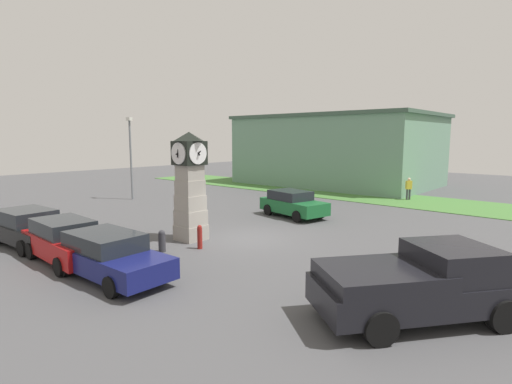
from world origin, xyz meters
The scene contains 15 objects.
ground_plane centered at (0.00, 0.00, 0.00)m, with size 84.82×84.82×0.00m, color #4C4C4F.
clock_tower centered at (-1.80, -1.89, 2.44)m, with size 1.56×1.50×4.77m.
bollard_near_tower centered at (-0.37, -2.58, 0.50)m, with size 0.20×0.20×0.99m.
bollard_mid_row centered at (-1.16, -3.87, 0.45)m, with size 0.28×0.28×0.89m.
bollard_far_row centered at (-1.64, -5.27, 0.51)m, with size 0.25×0.25×1.00m.
bollard_end_row centered at (-2.50, -6.29, 0.48)m, with size 0.28×0.28×0.96m.
car_navy_sedan centered at (-6.10, -7.06, 0.77)m, with size 4.49×2.26×1.52m.
car_near_tower centered at (-2.69, -6.95, 0.79)m, with size 4.37×1.90×1.54m.
car_by_building centered at (0.12, -6.76, 0.76)m, with size 4.67×2.12×1.47m.
car_far_lot centered at (-1.59, 5.37, 0.76)m, with size 4.32×2.58×1.49m.
pickup_truck centered at (8.65, -3.04, 0.93)m, with size 4.81×5.43×1.85m.
pedestrian_crossing_lot centered at (1.01, 15.87, 0.94)m, with size 0.44×0.46×1.64m.
street_lamp_near_road centered at (-14.28, 2.65, 3.47)m, with size 0.50×0.24×5.96m.
warehouse_blue_far centered at (-8.24, 21.32, 3.32)m, with size 18.05×12.07×6.62m.
grass_verge_far centered at (-0.63, 15.55, 0.02)m, with size 50.89×6.29×0.04m, color #477A38.
Camera 1 is at (12.00, -12.85, 4.53)m, focal length 28.00 mm.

